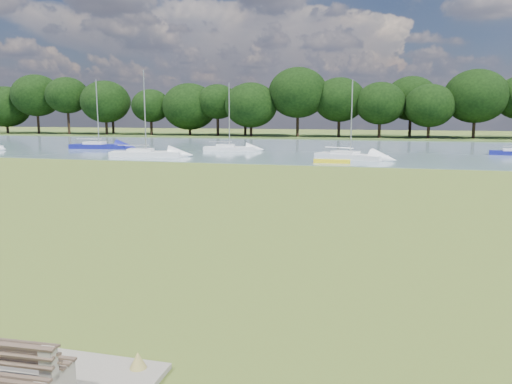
% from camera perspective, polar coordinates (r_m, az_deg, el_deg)
% --- Properties ---
extents(ground, '(220.00, 220.00, 0.00)m').
position_cam_1_polar(ground, '(21.38, -1.30, -3.16)').
color(ground, olive).
extents(river, '(220.00, 40.00, 0.10)m').
position_cam_1_polar(river, '(62.53, 9.16, 4.86)').
color(river, slate).
rests_on(river, ground).
extents(far_bank, '(220.00, 20.00, 0.40)m').
position_cam_1_polar(far_bank, '(92.40, 10.88, 6.17)').
color(far_bank, '#4C6626').
rests_on(far_bank, ground).
extents(bench_pair, '(1.88, 1.16, 0.99)m').
position_cam_1_polar(bench_pair, '(9.25, -26.65, -17.90)').
color(bench_pair, gray).
rests_on(bench_pair, concrete_pad).
extents(kayak, '(3.26, 0.94, 0.32)m').
position_cam_1_polar(kayak, '(44.94, 8.67, 3.50)').
color(kayak, yellow).
rests_on(kayak, river).
extents(tree_line, '(159.43, 9.56, 11.57)m').
position_cam_1_polar(tree_line, '(88.18, 16.35, 10.28)').
color(tree_line, black).
rests_on(tree_line, far_bank).
extents(sailboat_1, '(7.25, 2.92, 8.43)m').
position_cam_1_polar(sailboat_1, '(64.94, -17.57, 5.19)').
color(sailboat_1, navy).
rests_on(sailboat_1, river).
extents(sailboat_2, '(7.39, 3.61, 8.61)m').
position_cam_1_polar(sailboat_2, '(52.02, -12.53, 4.50)').
color(sailboat_2, silver).
rests_on(sailboat_2, river).
extents(sailboat_3, '(6.22, 2.89, 7.80)m').
position_cam_1_polar(sailboat_3, '(58.44, -3.12, 5.16)').
color(sailboat_3, silver).
rests_on(sailboat_3, river).
extents(sailboat_5, '(7.19, 4.74, 7.51)m').
position_cam_1_polar(sailboat_5, '(49.24, 10.65, 4.24)').
color(sailboat_5, silver).
rests_on(sailboat_5, river).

